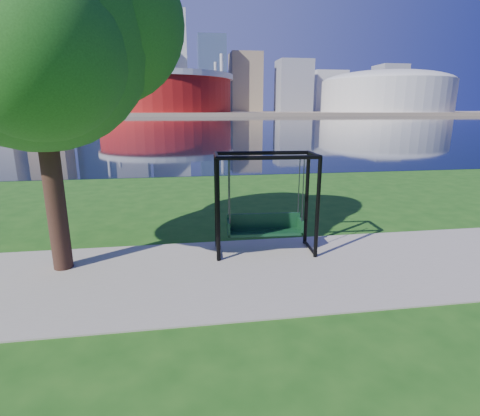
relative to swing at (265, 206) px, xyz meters
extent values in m
plane|color=#1E5114|center=(-0.60, -0.63, -1.21)|extent=(900.00, 900.00, 0.00)
cube|color=#9E937F|center=(-0.60, -1.13, -1.19)|extent=(120.00, 4.00, 0.03)
cube|color=black|center=(-0.60, 101.37, -1.20)|extent=(900.00, 180.00, 0.02)
cube|color=#937F60|center=(-0.60, 305.37, -0.21)|extent=(900.00, 228.00, 2.00)
cylinder|color=maroon|center=(-10.60, 234.37, 11.79)|extent=(80.00, 80.00, 22.00)
cylinder|color=silver|center=(-10.60, 234.37, 21.29)|extent=(83.00, 83.00, 3.00)
cylinder|color=silver|center=(22.31, 253.37, 16.79)|extent=(2.00, 2.00, 32.00)
cylinder|color=silver|center=(-43.51, 253.37, 16.79)|extent=(2.00, 2.00, 32.00)
cylinder|color=silver|center=(-43.51, 215.37, 16.79)|extent=(2.00, 2.00, 32.00)
cylinder|color=silver|center=(22.31, 215.37, 16.79)|extent=(2.00, 2.00, 32.00)
cylinder|color=beige|center=(134.40, 234.37, 10.79)|extent=(84.00, 84.00, 20.00)
ellipsoid|color=beige|center=(134.40, 234.37, 19.79)|extent=(84.00, 84.00, 15.12)
cube|color=#998466|center=(-100.60, 299.37, 44.79)|extent=(26.00, 26.00, 88.00)
cube|color=slate|center=(-70.60, 324.37, 48.29)|extent=(30.00, 24.00, 95.00)
cube|color=gray|center=(-40.60, 304.37, 36.79)|extent=(24.00, 24.00, 72.00)
cube|color=silver|center=(-10.60, 334.37, 40.79)|extent=(32.00, 28.00, 80.00)
cube|color=slate|center=(24.40, 309.37, 29.79)|extent=(22.00, 22.00, 58.00)
cube|color=#998466|center=(54.40, 324.37, 24.79)|extent=(26.00, 26.00, 48.00)
cube|color=gray|center=(94.40, 314.37, 21.79)|extent=(28.00, 24.00, 42.00)
cube|color=silver|center=(134.40, 339.37, 18.79)|extent=(30.00, 26.00, 36.00)
cube|color=gray|center=(184.40, 319.37, 20.79)|extent=(24.00, 24.00, 40.00)
cube|color=#998466|center=(224.40, 334.37, 16.79)|extent=(26.00, 26.00, 32.00)
cylinder|color=black|center=(-1.20, -0.44, 0.02)|extent=(0.10, 0.10, 2.45)
cylinder|color=black|center=(1.14, -0.57, 0.02)|extent=(0.10, 0.10, 2.45)
cylinder|color=black|center=(-1.14, 0.51, 0.02)|extent=(0.10, 0.10, 2.45)
cylinder|color=black|center=(1.19, 0.38, 0.02)|extent=(0.10, 0.10, 2.45)
cylinder|color=black|center=(-0.03, -0.51, 1.24)|extent=(2.34, 0.23, 0.10)
cylinder|color=black|center=(0.03, 0.45, 1.24)|extent=(2.34, 0.23, 0.10)
cylinder|color=black|center=(-1.17, 0.04, 1.24)|extent=(0.15, 0.96, 0.10)
cylinder|color=black|center=(-1.17, 0.04, -1.12)|extent=(0.13, 0.96, 0.08)
cylinder|color=black|center=(1.17, -0.10, 1.24)|extent=(0.15, 0.96, 0.10)
cylinder|color=black|center=(1.17, -0.10, -1.12)|extent=(0.13, 0.96, 0.08)
cube|color=black|center=(0.00, -0.03, -0.67)|extent=(1.89, 0.58, 0.06)
cube|color=black|center=(0.01, 0.18, -0.44)|extent=(1.86, 0.16, 0.40)
cube|color=black|center=(-0.90, 0.02, -0.53)|extent=(0.08, 0.48, 0.36)
cube|color=black|center=(0.90, -0.08, -0.53)|extent=(0.08, 0.48, 0.36)
cylinder|color=#39393F|center=(-0.89, -0.18, 0.42)|extent=(0.03, 0.03, 1.54)
cylinder|color=#39393F|center=(0.86, -0.28, 0.42)|extent=(0.03, 0.03, 1.54)
cylinder|color=#39393F|center=(-0.87, 0.22, 0.42)|extent=(0.03, 0.03, 1.54)
cylinder|color=#39393F|center=(0.89, 0.12, 0.42)|extent=(0.03, 0.03, 1.54)
cylinder|color=black|center=(-4.71, -0.31, 0.86)|extent=(0.41, 0.41, 4.14)
sphere|color=#22581A|center=(-4.71, -0.31, 3.68)|extent=(4.52, 4.52, 4.52)
sphere|color=#22581A|center=(-3.49, 0.26, 4.06)|extent=(3.39, 3.39, 3.39)
sphere|color=#22581A|center=(-4.33, -1.34, 3.21)|extent=(3.01, 3.01, 3.01)
sphere|color=#22581A|center=(-5.27, 0.82, 4.44)|extent=(3.20, 3.20, 3.20)
camera|label=1|loc=(-1.97, -8.68, 2.28)|focal=28.00mm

